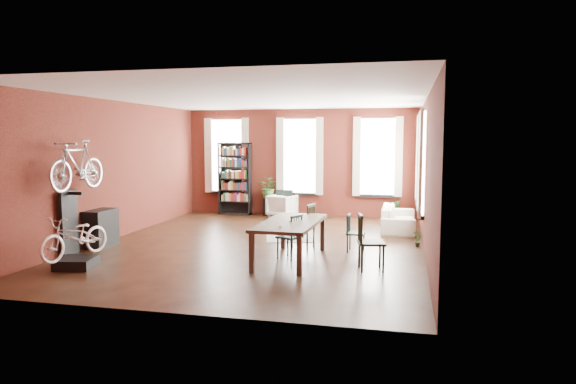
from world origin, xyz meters
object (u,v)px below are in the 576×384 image
(dining_chair_c, at_px, (371,242))
(bookshelf, at_px, (235,179))
(dining_chair_b, at_px, (303,226))
(cream_sofa, at_px, (399,214))
(dining_chair_a, at_px, (289,237))
(bicycle_floor, at_px, (75,217))
(dining_chair_d, at_px, (356,233))
(white_armchair, at_px, (282,205))
(plant_stand, at_px, (269,207))
(console_table, at_px, (101,228))
(dining_table, at_px, (290,241))
(bike_trainer, at_px, (76,263))

(dining_chair_c, relative_size, bookshelf, 0.45)
(dining_chair_b, height_order, bookshelf, bookshelf)
(bookshelf, bearing_deg, cream_sofa, -18.95)
(bookshelf, bearing_deg, dining_chair_a, -61.47)
(bookshelf, relative_size, cream_sofa, 1.06)
(dining_chair_c, xyz_separation_m, bicycle_floor, (-5.19, -1.02, 0.43))
(dining_chair_c, distance_m, bicycle_floor, 5.31)
(dining_chair_a, height_order, dining_chair_d, dining_chair_a)
(dining_chair_b, xyz_separation_m, white_armchair, (-1.46, 4.15, -0.10))
(dining_chair_b, bearing_deg, white_armchair, -147.56)
(dining_chair_a, relative_size, plant_stand, 1.63)
(dining_chair_a, distance_m, console_table, 4.21)
(dining_table, bearing_deg, dining_chair_c, -11.80)
(dining_chair_b, xyz_separation_m, console_table, (-4.28, -0.83, -0.07))
(dining_chair_a, xyz_separation_m, dining_chair_b, (0.07, 1.02, 0.04))
(dining_chair_b, distance_m, dining_chair_d, 1.14)
(dining_table, height_order, dining_chair_a, dining_chair_a)
(plant_stand, bearing_deg, dining_chair_c, -59.67)
(bookshelf, bearing_deg, bicycle_floor, -95.43)
(dining_table, relative_size, console_table, 2.78)
(white_armchair, relative_size, bicycle_floor, 0.49)
(dining_chair_a, bearing_deg, bookshelf, -127.35)
(dining_chair_d, height_order, cream_sofa, cream_sofa)
(bookshelf, height_order, console_table, bookshelf)
(dining_table, xyz_separation_m, bookshelf, (-2.98, 5.54, 0.72))
(dining_table, relative_size, dining_chair_c, 2.24)
(dining_table, relative_size, bike_trainer, 3.53)
(bookshelf, height_order, white_armchair, bookshelf)
(console_table, bearing_deg, bookshelf, 76.17)
(bookshelf, bearing_deg, plant_stand, -0.80)
(dining_chair_a, relative_size, cream_sofa, 0.41)
(console_table, distance_m, plant_stand, 5.70)
(dining_chair_a, height_order, dining_chair_b, dining_chair_b)
(dining_chair_d, bearing_deg, white_armchair, 35.49)
(dining_chair_d, distance_m, bookshelf, 6.14)
(plant_stand, relative_size, bicycle_floor, 0.35)
(dining_table, distance_m, dining_chair_b, 1.18)
(dining_chair_c, bearing_deg, cream_sofa, -17.62)
(bookshelf, distance_m, plant_stand, 1.36)
(dining_chair_c, distance_m, white_armchair, 6.45)
(white_armchair, bearing_deg, bicycle_floor, 90.18)
(dining_chair_c, xyz_separation_m, plant_stand, (-3.46, 5.91, -0.23))
(dining_chair_d, relative_size, bicycle_floor, 0.52)
(dining_chair_a, relative_size, white_armchair, 1.18)
(plant_stand, bearing_deg, console_table, -114.43)
(white_armchair, bearing_deg, dining_chair_d, 139.41)
(dining_table, xyz_separation_m, dining_chair_d, (1.14, 1.05, 0.01))
(bike_trainer, bearing_deg, white_armchair, 71.87)
(dining_table, distance_m, bicycle_floor, 3.94)
(bookshelf, relative_size, bike_trainer, 3.50)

